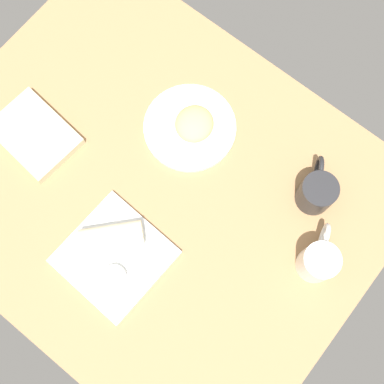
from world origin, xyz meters
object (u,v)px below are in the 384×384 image
at_px(round_plate, 190,128).
at_px(book_stack, 35,135).
at_px(second_mug, 319,261).
at_px(square_plate, 115,257).
at_px(breakfast_wrap, 112,237).
at_px(scone_pastry, 194,124).
at_px(sauce_cup, 114,277).
at_px(coffee_mug, 317,192).

relative_size(round_plate, book_stack, 1.07).
distance_m(round_plate, second_mug, 0.45).
height_order(square_plate, book_stack, book_stack).
bearing_deg(square_plate, round_plate, 99.98).
xyz_separation_m(breakfast_wrap, second_mug, (0.40, 0.25, 0.01)).
bearing_deg(scone_pastry, second_mug, -11.77).
distance_m(square_plate, sauce_cup, 0.05).
bearing_deg(breakfast_wrap, round_plate, -41.61).
relative_size(square_plate, breakfast_wrap, 1.55).
distance_m(round_plate, breakfast_wrap, 0.34).
bearing_deg(coffee_mug, square_plate, -124.29).
height_order(sauce_cup, coffee_mug, coffee_mug).
xyz_separation_m(breakfast_wrap, coffee_mug, (0.31, 0.38, 0.00)).
xyz_separation_m(breakfast_wrap, book_stack, (-0.32, 0.08, -0.03)).
relative_size(round_plate, scone_pastry, 2.33).
height_order(sauce_cup, second_mug, second_mug).
bearing_deg(sauce_cup, book_stack, 159.56).
xyz_separation_m(sauce_cup, coffee_mug, (0.24, 0.45, 0.02)).
bearing_deg(round_plate, second_mug, -10.81).
height_order(round_plate, second_mug, second_mug).
xyz_separation_m(round_plate, sauce_cup, (0.10, -0.40, 0.02)).
bearing_deg(square_plate, sauce_cup, -46.96).
bearing_deg(square_plate, coffee_mug, 55.71).
distance_m(scone_pastry, book_stack, 0.40).
bearing_deg(square_plate, breakfast_wrap, 133.04).
height_order(breakfast_wrap, coffee_mug, coffee_mug).
distance_m(square_plate, breakfast_wrap, 0.05).
relative_size(breakfast_wrap, second_mug, 1.10).
relative_size(scone_pastry, coffee_mug, 0.79).
bearing_deg(sauce_cup, breakfast_wrap, 133.04).
height_order(scone_pastry, breakfast_wrap, breakfast_wrap).
bearing_deg(second_mug, book_stack, -166.68).
height_order(coffee_mug, second_mug, second_mug).
bearing_deg(book_stack, breakfast_wrap, -13.46).
distance_m(round_plate, square_plate, 0.37).
relative_size(round_plate, breakfast_wrap, 1.60).
relative_size(round_plate, square_plate, 1.03).
bearing_deg(coffee_mug, breakfast_wrap, -128.90).
distance_m(round_plate, scone_pastry, 0.03).
height_order(square_plate, sauce_cup, sauce_cup).
height_order(scone_pastry, square_plate, scone_pastry).
height_order(book_stack, second_mug, second_mug).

